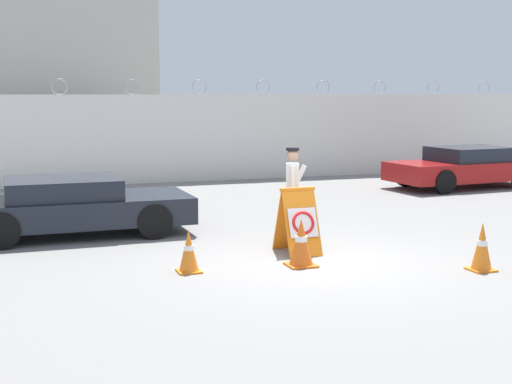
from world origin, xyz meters
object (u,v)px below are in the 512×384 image
Objects in this scene: traffic_cone_near at (301,243)px; traffic_cone_mid at (482,247)px; security_guard at (292,191)px; traffic_cone_far at (189,251)px; barricade_sign at (298,221)px; parked_car_front_coupe at (72,205)px; parked_car_far_side at (465,167)px.

traffic_cone_mid is (2.49, -1.16, -0.00)m from traffic_cone_near.
security_guard reaches higher than traffic_cone_far.
traffic_cone_far is (-2.06, -0.67, -0.23)m from barricade_sign.
parked_car_front_coupe is 11.80m from parked_car_far_side.
barricade_sign is 0.65× the size of security_guard.
traffic_cone_mid is 0.17× the size of parked_car_front_coupe.
traffic_cone_far is at bearing -69.00° from parked_car_front_coupe.
security_guard is at bearing 31.61° from parked_car_far_side.
traffic_cone_near is at bearing -176.46° from security_guard.
parked_car_front_coupe reaches higher than traffic_cone_mid.
traffic_cone_mid is 7.47m from parked_car_front_coupe.
barricade_sign is 10.07m from parked_car_far_side.
traffic_cone_mid is at bearing -123.26° from security_guard.
barricade_sign is 1.50× the size of traffic_cone_mid.
parked_car_far_side is at bearing 38.32° from barricade_sign.
traffic_cone_near is 10.86m from parked_car_far_side.
traffic_cone_mid is at bearing -43.81° from barricade_sign.
barricade_sign is 4.49m from parked_car_front_coupe.
parked_car_far_side is at bearing -32.81° from security_guard.
security_guard is at bearing 31.86° from traffic_cone_far.
parked_car_front_coupe is (-3.47, 2.85, 0.01)m from barricade_sign.
traffic_cone_far is 3.80m from parked_car_front_coupe.
security_guard is 2.67× the size of traffic_cone_far.
security_guard reaches higher than barricade_sign.
security_guard is 3.45m from traffic_cone_mid.
parked_car_far_side is at bearing 41.71° from traffic_cone_near.
parked_car_far_side is at bearing 35.52° from traffic_cone_far.
security_guard is 2.71m from traffic_cone_far.
security_guard reaches higher than traffic_cone_near.
security_guard is 9.49m from parked_car_far_side.
parked_car_far_side reaches higher than traffic_cone_mid.
barricade_sign is at bearing 34.30° from parked_car_far_side.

